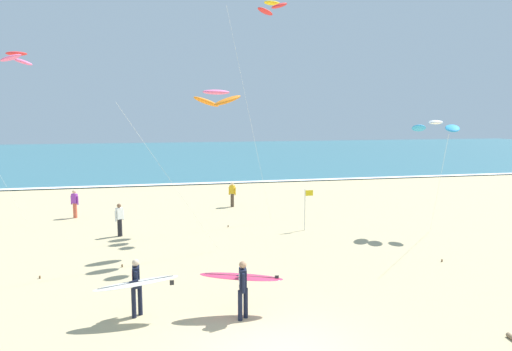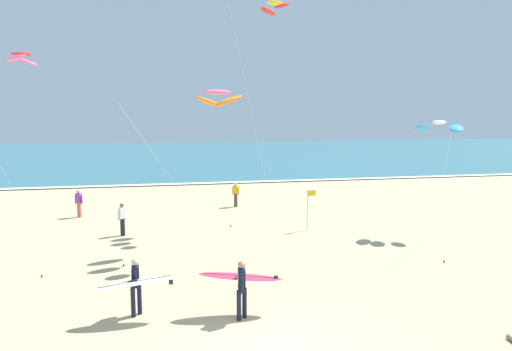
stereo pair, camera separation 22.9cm
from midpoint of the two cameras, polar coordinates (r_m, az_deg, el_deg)
ocean_water at (r=68.43m, az=-9.18°, el=2.59°), size 160.00×60.00×0.08m
shoreline_foam at (r=38.94m, az=-7.35°, el=-0.97°), size 160.00×0.91×0.01m
surfer_lead at (r=13.50m, az=-1.35°, el=-12.94°), size 2.48×1.05×1.71m
surfer_trailing at (r=13.79m, az=-14.24°, el=-12.77°), size 2.35×0.91×1.71m
kite_arc_rose_near at (r=19.19m, az=-4.40°, el=9.50°), size 4.87×2.71×6.80m
kite_arc_ivory_far at (r=23.95m, az=22.00°, el=5.65°), size 3.53×5.33×5.53m
kite_arc_golden_low at (r=25.14m, az=2.63°, el=20.09°), size 3.22×2.14×11.57m
kite_arc_scarlet_distant at (r=26.91m, az=-26.86°, el=12.81°), size 4.46×2.33×8.95m
bystander_purple_top at (r=27.95m, az=-20.88°, el=-3.22°), size 0.45×0.31×1.59m
bystander_yellow_top at (r=29.11m, az=-2.31°, el=-2.32°), size 0.41×0.34×1.59m
bystander_white_top at (r=23.05m, az=-15.96°, el=-5.22°), size 0.40×0.35×1.59m
lifeguard_flag at (r=23.22m, az=6.80°, el=-3.74°), size 0.45×0.05×2.10m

